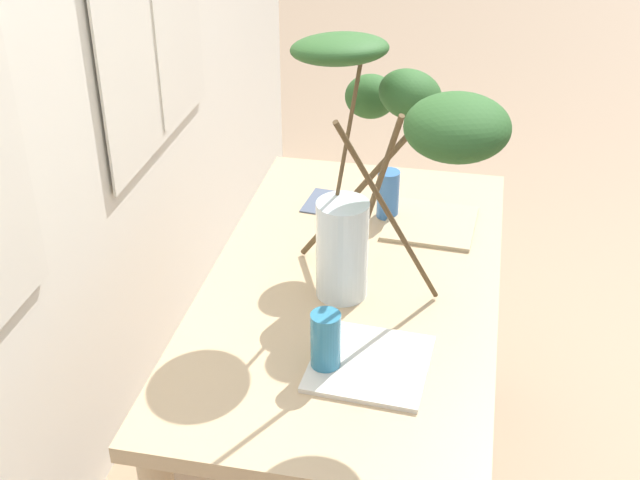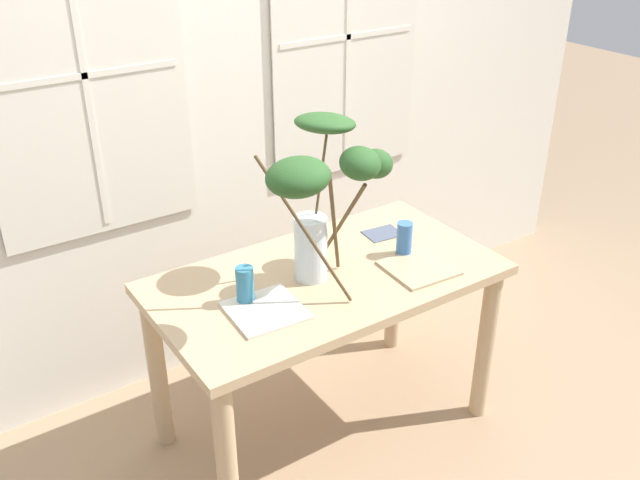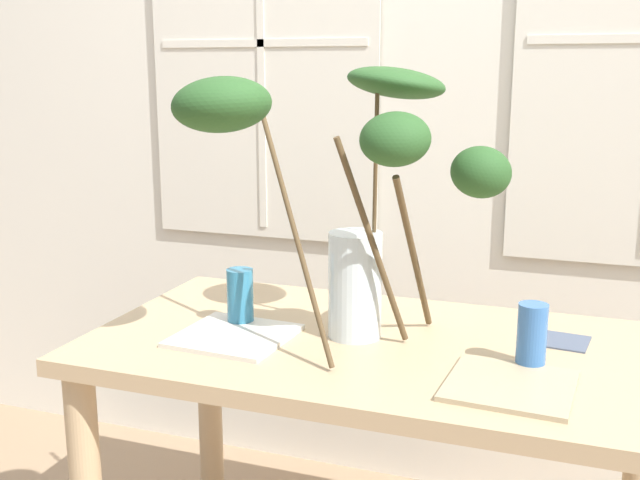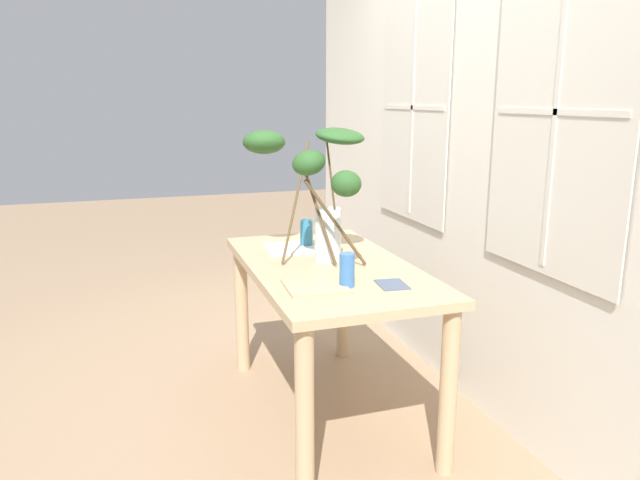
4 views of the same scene
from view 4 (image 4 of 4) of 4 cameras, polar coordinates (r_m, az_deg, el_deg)
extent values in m
plane|color=#9E7F60|center=(3.07, 0.76, -16.06)|extent=(14.00, 14.00, 0.00)
cube|color=silver|center=(3.03, 15.28, 9.77)|extent=(4.34, 0.12, 2.68)
cube|color=silver|center=(3.51, 8.94, 12.39)|extent=(0.72, 0.01, 1.21)
cube|color=silver|center=(3.50, 8.88, 12.39)|extent=(0.79, 0.01, 1.28)
cube|color=silver|center=(3.50, 8.82, 12.39)|extent=(0.02, 0.01, 1.21)
cube|color=silver|center=(3.50, 8.82, 12.39)|extent=(0.72, 0.01, 0.02)
cube|color=silver|center=(2.50, 21.74, 11.28)|extent=(0.72, 0.01, 1.21)
cube|color=silver|center=(2.50, 21.66, 11.29)|extent=(0.79, 0.01, 1.28)
cube|color=silver|center=(2.49, 21.59, 11.29)|extent=(0.02, 0.01, 1.21)
cube|color=silver|center=(2.49, 21.59, 11.29)|extent=(0.72, 0.01, 0.02)
cube|color=tan|center=(2.78, 0.80, -2.68)|extent=(1.33, 0.72, 0.04)
cylinder|color=tan|center=(3.38, -7.48, -6.58)|extent=(0.07, 0.07, 0.72)
cylinder|color=tan|center=(2.31, -1.48, -16.47)|extent=(0.07, 0.07, 0.72)
cylinder|color=tan|center=(3.54, 2.20, -5.58)|extent=(0.07, 0.07, 0.72)
cylinder|color=tan|center=(2.53, 12.14, -13.98)|extent=(0.07, 0.07, 0.72)
cylinder|color=silver|center=(2.80, 0.75, 0.52)|extent=(0.13, 0.13, 0.25)
cylinder|color=silver|center=(2.82, 0.74, -1.07)|extent=(0.11, 0.11, 0.08)
cylinder|color=brown|center=(2.83, -2.31, 3.81)|extent=(0.27, 0.22, 0.54)
ellipsoid|color=#285123|center=(2.87, -5.36, 9.28)|extent=(0.29, 0.29, 0.13)
cylinder|color=brown|center=(2.65, 1.53, 1.59)|extent=(0.04, 0.29, 0.40)
ellipsoid|color=#285123|center=(2.49, 2.43, 5.39)|extent=(0.15, 0.14, 0.13)
cylinder|color=brown|center=(2.70, -0.12, 2.61)|extent=(0.15, 0.14, 0.47)
ellipsoid|color=#285123|center=(2.59, -1.07, 7.38)|extent=(0.21, 0.23, 0.15)
cylinder|color=brown|center=(2.74, 1.31, 3.89)|extent=(0.04, 0.09, 0.58)
ellipsoid|color=#285123|center=(2.67, 1.91, 9.89)|extent=(0.28, 0.28, 0.10)
cylinder|color=teal|center=(3.08, -1.27, 0.64)|extent=(0.06, 0.06, 0.14)
cylinder|color=#386BAD|center=(2.43, 2.59, -2.89)|extent=(0.06, 0.06, 0.14)
cube|color=silver|center=(3.04, -2.81, -0.78)|extent=(0.27, 0.27, 0.01)
cube|color=tan|center=(2.43, -0.43, -4.44)|extent=(0.26, 0.26, 0.01)
cube|color=#4C566B|center=(2.48, 6.90, -4.24)|extent=(0.16, 0.13, 0.00)
camera|label=1|loc=(4.34, -10.84, 18.83)|focal=47.73mm
camera|label=2|loc=(4.02, -35.32, 20.11)|focal=39.50mm
camera|label=3|loc=(2.21, -38.26, 7.12)|focal=42.88mm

